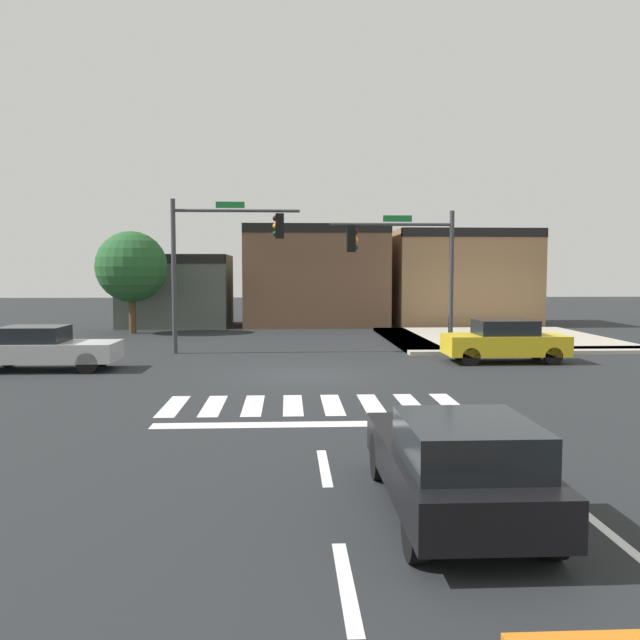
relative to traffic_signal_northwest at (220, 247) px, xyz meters
The scene contains 12 objects.
ground_plane 7.60m from the traffic_signal_northwest, 60.37° to the right, with size 120.00×120.00×0.00m, color #232628.
crosswalk_near 11.31m from the traffic_signal_northwest, 72.54° to the right, with size 7.02×2.47×0.01m.
lane_markings 18.00m from the traffic_signal_northwest, 75.73° to the right, with size 6.80×18.75×0.01m.
bike_detector_marking 16.07m from the traffic_signal_northwest, 71.29° to the right, with size 0.97×0.97×0.01m.
curb_corner_northeast 12.91m from the traffic_signal_northwest, 18.28° to the left, with size 10.00×10.60×0.15m.
storefront_row 14.74m from the traffic_signal_northwest, 65.61° to the left, with size 23.80×6.35×5.78m.
traffic_signal_northwest is the anchor object (origin of this frame).
traffic_signal_northeast 7.13m from the traffic_signal_northwest, ahead, with size 4.74×0.32×5.47m.
car_silver 7.48m from the traffic_signal_northwest, 141.37° to the right, with size 4.47×1.81×1.42m.
car_yellow 11.09m from the traffic_signal_northwest, 16.86° to the right, with size 4.14×1.76×1.49m.
car_black 18.25m from the traffic_signal_northwest, 74.72° to the right, with size 1.72×4.21×1.40m.
roadside_tree 10.00m from the traffic_signal_northwest, 122.31° to the left, with size 3.60×3.60×5.20m.
Camera 1 is at (-0.58, -19.93, 3.17)m, focal length 36.98 mm.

